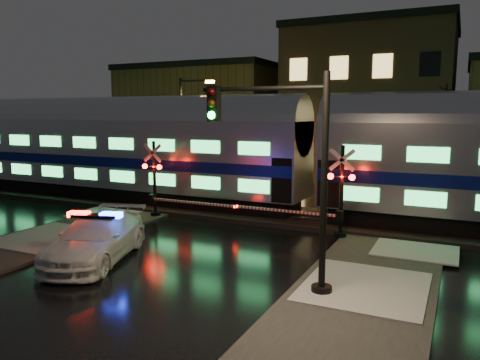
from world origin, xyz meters
name	(u,v)px	position (x,y,z in m)	size (l,w,h in m)	color
ground	(220,241)	(0.00, 0.00, 0.00)	(120.00, 120.00, 0.00)	black
ballast	(266,214)	(0.00, 5.00, 0.12)	(90.00, 4.20, 0.24)	black
sidewalk_right	(341,331)	(6.50, -6.00, 0.06)	(4.00, 20.00, 0.12)	#2D2D2D
building_left	(207,121)	(-13.00, 22.00, 4.50)	(14.00, 10.00, 9.00)	brown
building_mid	(371,106)	(2.00, 22.50, 5.75)	(12.00, 11.00, 11.50)	brown
train	(315,152)	(2.50, 5.00, 3.38)	(51.00, 3.12, 5.92)	black
police_car	(96,238)	(-2.77, -4.19, 0.81)	(3.84, 5.93, 1.77)	white
crossing_signal_right	(332,201)	(4.10, 2.30, 1.63)	(5.57, 0.65, 3.94)	black
crossing_signal_left	(160,187)	(-4.58, 2.30, 1.59)	(5.46, 0.64, 3.86)	black
traffic_light	(290,178)	(4.44, -4.01, 3.39)	(4.12, 0.72, 6.38)	black
streetlight	(185,128)	(-7.28, 9.00, 4.27)	(2.48, 0.26, 7.41)	black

